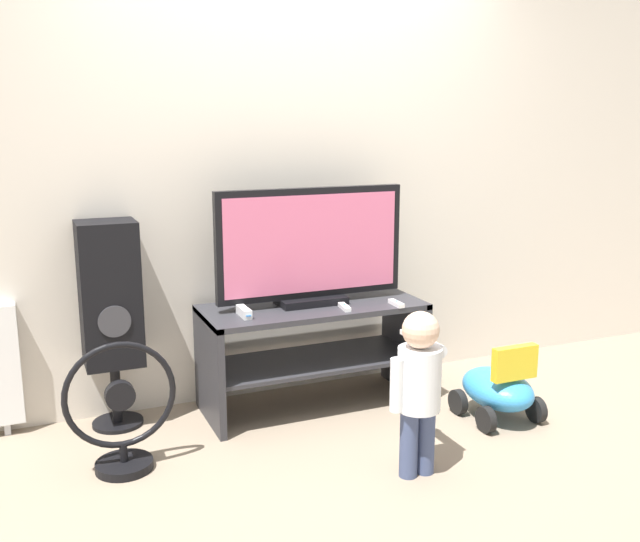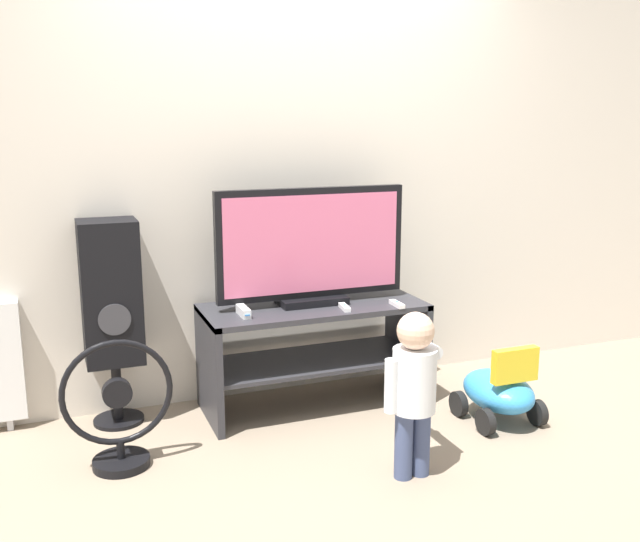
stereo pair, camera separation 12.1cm
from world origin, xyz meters
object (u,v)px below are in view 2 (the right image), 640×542
(television, at_px, (312,248))
(remote_secondary, at_px, (345,307))
(speaker_tower, at_px, (111,297))
(floor_fan, at_px, (118,411))
(remote_primary, at_px, (397,304))
(game_console, at_px, (243,311))
(child, at_px, (413,381))
(ride_on_toy, at_px, (499,391))

(television, bearing_deg, remote_secondary, -55.55)
(speaker_tower, height_order, floor_fan, speaker_tower)
(television, relative_size, remote_secondary, 7.84)
(television, xyz_separation_m, floor_fan, (-1.07, -0.38, -0.62))
(floor_fan, bearing_deg, remote_primary, 6.22)
(game_console, bearing_deg, child, -56.98)
(game_console, relative_size, remote_secondary, 1.16)
(speaker_tower, bearing_deg, remote_secondary, -14.93)
(remote_primary, xyz_separation_m, child, (-0.28, -0.71, -0.14))
(child, bearing_deg, ride_on_toy, 26.19)
(speaker_tower, xyz_separation_m, ride_on_toy, (1.86, -0.71, -0.51))
(floor_fan, bearing_deg, child, -24.63)
(ride_on_toy, bearing_deg, remote_secondary, 150.18)
(television, bearing_deg, floor_fan, -160.70)
(remote_secondary, distance_m, ride_on_toy, 0.92)
(remote_secondary, xyz_separation_m, speaker_tower, (-1.15, 0.31, 0.09))
(floor_fan, bearing_deg, ride_on_toy, -6.12)
(game_console, bearing_deg, television, 14.04)
(ride_on_toy, bearing_deg, television, 144.98)
(speaker_tower, distance_m, ride_on_toy, 2.06)
(remote_secondary, relative_size, floor_fan, 0.22)
(child, bearing_deg, remote_primary, 68.34)
(game_console, height_order, remote_primary, game_console)
(remote_primary, xyz_separation_m, remote_secondary, (-0.29, 0.04, 0.00))
(game_console, distance_m, speaker_tower, 0.67)
(child, xyz_separation_m, ride_on_toy, (0.70, 0.35, -0.28))
(television, distance_m, ride_on_toy, 1.24)
(remote_primary, xyz_separation_m, ride_on_toy, (0.42, -0.37, -0.42))
(child, relative_size, ride_on_toy, 1.65)
(floor_fan, height_order, ride_on_toy, floor_fan)
(remote_secondary, bearing_deg, remote_primary, -8.00)
(remote_primary, xyz_separation_m, speaker_tower, (-1.44, 0.35, 0.09))
(remote_primary, height_order, child, child)
(child, relative_size, floor_fan, 1.25)
(child, bearing_deg, floor_fan, 155.37)
(television, height_order, speaker_tower, television)
(remote_primary, xyz_separation_m, floor_fan, (-1.48, -0.16, -0.32))
(child, height_order, ride_on_toy, child)
(remote_secondary, bearing_deg, game_console, 172.32)
(television, height_order, remote_secondary, television)
(floor_fan, relative_size, ride_on_toy, 1.33)
(speaker_tower, bearing_deg, remote_primary, -13.58)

